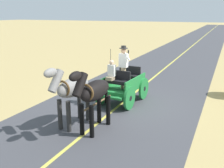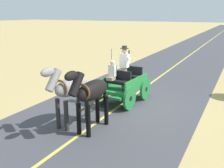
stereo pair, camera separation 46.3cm
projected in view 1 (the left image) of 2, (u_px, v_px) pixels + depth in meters
name	position (u px, v px, depth m)	size (l,w,h in m)	color
ground_plane	(123.00, 102.00, 11.39)	(200.00, 200.00, 0.00)	tan
road_surface	(123.00, 102.00, 11.39)	(6.51, 160.00, 0.01)	#424247
road_centre_stripe	(123.00, 102.00, 11.39)	(0.12, 160.00, 0.00)	#DBCC4C
horse_drawn_carriage	(123.00, 84.00, 11.20)	(1.57, 4.52, 2.50)	#1E7233
horse_near_side	(93.00, 93.00, 8.30)	(0.64, 2.13, 2.21)	black
horse_off_side	(71.00, 89.00, 8.69)	(0.70, 2.14, 2.21)	gray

